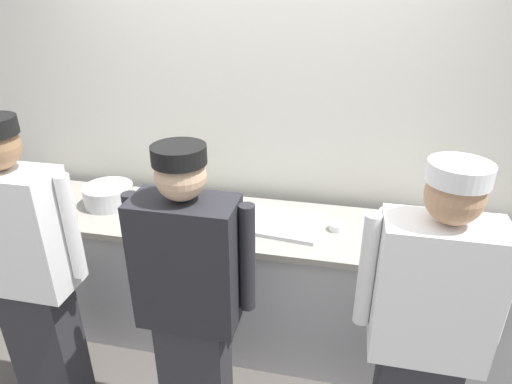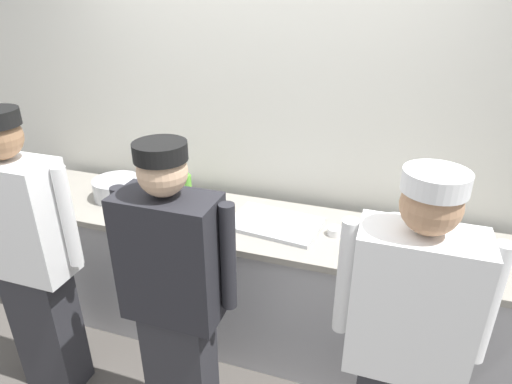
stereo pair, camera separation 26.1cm
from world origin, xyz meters
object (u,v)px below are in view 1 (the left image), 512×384
sheet_tray (276,223)px  squeeze_bottle_primary (182,189)px  mixing_bowl_steel (109,195)px  chefs_knife (174,222)px  ramekin_red_sauce (337,227)px  ramekin_green_sauce (162,201)px  chef_near_left (28,270)px  chef_center (191,301)px  plate_stack_front (395,219)px  chef_far_right (425,333)px  plate_stack_rear (401,241)px

sheet_tray → squeeze_bottle_primary: bearing=166.9°
mixing_bowl_steel → sheet_tray: (1.11, -0.04, -0.05)m
sheet_tray → chefs_knife: sheet_tray is taller
ramekin_red_sauce → ramekin_green_sauce: bearing=175.1°
chef_near_left → sheet_tray: size_ratio=3.21×
chef_center → plate_stack_front: (0.96, 0.90, 0.06)m
chef_far_right → sheet_tray: bearing=135.6°
plate_stack_front → ramekin_red_sauce: (-0.33, -0.14, -0.02)m
sheet_tray → ramekin_red_sauce: (0.36, 0.01, 0.01)m
chef_near_left → chef_far_right: chef_near_left is taller
chef_far_right → plate_stack_rear: 0.64m
chef_far_right → ramekin_green_sauce: size_ratio=20.24×
chef_far_right → sheet_tray: (-0.76, 0.75, 0.03)m
squeeze_bottle_primary → ramekin_red_sauce: 1.01m
plate_stack_rear → plate_stack_front: bearing=93.6°
sheet_tray → ramekin_red_sauce: bearing=1.1°
chef_far_right → ramekin_red_sauce: bearing=118.2°
mixing_bowl_steel → chefs_knife: 0.53m
mixing_bowl_steel → squeeze_bottle_primary: (0.46, 0.11, 0.04)m
mixing_bowl_steel → ramekin_red_sauce: 1.46m
chef_center → chef_near_left: bearing=178.3°
plate_stack_front → plate_stack_rear: size_ratio=0.99×
chefs_knife → chef_far_right: bearing=-24.9°
plate_stack_front → ramekin_red_sauce: bearing=-158.0°
plate_stack_rear → squeeze_bottle_primary: bearing=169.1°
sheet_tray → squeeze_bottle_primary: (-0.64, 0.15, 0.09)m
chef_far_right → chef_near_left: bearing=179.4°
ramekin_red_sauce → sheet_tray: bearing=-178.9°
squeeze_bottle_primary → ramekin_green_sauce: size_ratio=2.62×
chef_far_right → ramekin_green_sauce: (-1.53, 0.85, 0.04)m
sheet_tray → ramekin_red_sauce: 0.36m
plate_stack_rear → ramekin_green_sauce: size_ratio=2.43×
chef_center → squeeze_bottle_primary: size_ratio=7.66×
chef_far_right → chefs_knife: (-1.37, 0.63, 0.02)m
chef_center → chefs_knife: 0.72m
ramekin_red_sauce → plate_stack_rear: bearing=-18.6°
squeeze_bottle_primary → mixing_bowl_steel: bearing=-166.3°
chef_far_right → plate_stack_front: bearing=94.5°
chef_center → sheet_tray: (0.27, 0.75, 0.03)m
mixing_bowl_steel → sheet_tray: bearing=-1.8°
mixing_bowl_steel → chef_far_right: bearing=-22.7°
sheet_tray → chefs_knife: (-0.61, -0.11, -0.01)m
chef_center → chefs_knife: bearing=117.7°
chef_far_right → mixing_bowl_steel: (-1.87, 0.78, 0.08)m
mixing_bowl_steel → chef_center: bearing=-43.3°
chef_far_right → plate_stack_rear: (-0.05, 0.64, 0.06)m
chef_center → ramekin_green_sauce: (-0.50, 0.86, 0.05)m
plate_stack_front → mixing_bowl_steel: 1.80m
sheet_tray → squeeze_bottle_primary: 0.66m
chef_near_left → sheet_tray: (1.14, 0.73, 0.00)m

